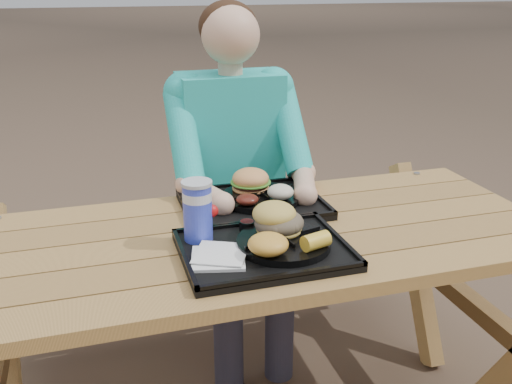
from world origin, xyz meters
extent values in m
cube|color=black|center=(-0.02, -0.14, 0.76)|extent=(0.45, 0.35, 0.02)
cube|color=black|center=(0.05, 0.19, 0.76)|extent=(0.45, 0.35, 0.02)
cylinder|color=black|center=(0.03, -0.15, 0.78)|extent=(0.26, 0.26, 0.02)
cylinder|color=black|center=(0.08, 0.20, 0.78)|extent=(0.26, 0.26, 0.02)
cube|color=white|center=(-0.16, -0.17, 0.78)|extent=(0.17, 0.17, 0.02)
cylinder|color=#1C2ED2|center=(-0.18, -0.03, 0.85)|extent=(0.08, 0.08, 0.16)
cylinder|color=black|center=(-0.03, -0.01, 0.78)|extent=(0.05, 0.05, 0.03)
cylinder|color=gold|center=(0.04, -0.01, 0.78)|extent=(0.05, 0.05, 0.03)
ellipsoid|color=gold|center=(-0.03, -0.21, 0.82)|extent=(0.11, 0.11, 0.05)
cube|color=black|center=(-0.13, 0.21, 0.77)|extent=(0.10, 0.17, 0.01)
ellipsoid|color=#551911|center=(0.01, 0.13, 0.81)|extent=(0.07, 0.07, 0.03)
ellipsoid|color=beige|center=(0.13, 0.14, 0.81)|extent=(0.09, 0.09, 0.05)
camera|label=1|loc=(-0.45, -1.48, 1.47)|focal=40.00mm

